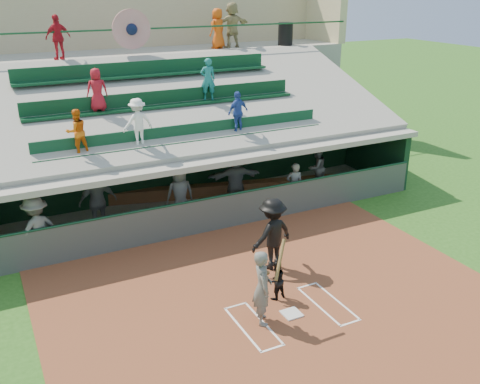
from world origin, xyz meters
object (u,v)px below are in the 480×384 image
batter_at_plate (262,287)px  catcher (276,280)px  home_plate (292,314)px  trash_bin (285,34)px

batter_at_plate → catcher: (0.76, 0.69, -0.39)m
home_plate → catcher: size_ratio=0.42×
batter_at_plate → home_plate: bearing=-5.8°
home_plate → batter_at_plate: (-0.75, 0.08, 0.89)m
catcher → batter_at_plate: bearing=33.6°
batter_at_plate → trash_bin: size_ratio=1.96×
home_plate → catcher: 0.91m
home_plate → trash_bin: trash_bin is taller
home_plate → catcher: catcher is taller
batter_at_plate → trash_bin: trash_bin is taller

